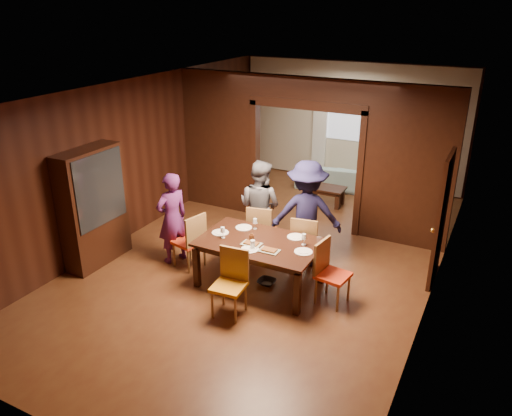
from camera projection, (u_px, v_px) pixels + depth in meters
The scene contains 32 objects.
floor at pixel (269, 255), 8.83m from camera, with size 9.00×9.00×0.00m, color #522917.
ceiling at pixel (271, 90), 7.71m from camera, with size 5.50×9.00×0.02m, color silver.
room_walls at pixel (311, 147), 9.80m from camera, with size 5.52×9.01×2.90m.
person_purple at pixel (172, 218), 8.37m from camera, with size 0.58×0.38×1.59m, color #59205F.
person_grey at pixel (260, 206), 8.74m from camera, with size 0.81×0.63×1.67m, color slate.
person_navy at pixel (307, 214), 8.26m from camera, with size 1.18×0.68×1.82m, color #19183C.
sofa at pixel (337, 177), 11.90m from camera, with size 1.91×0.75×0.56m, color #92BCBF.
serving_bowl at pixel (267, 239), 7.63m from camera, with size 0.29×0.29×0.07m, color black.
dining_table at pixel (260, 263), 7.79m from camera, with size 1.85×1.15×0.76m, color black.
coffee_table at pixel (326, 196), 10.98m from camera, with size 0.80×0.50×0.40m, color black.
chair_left at pixel (188, 240), 8.31m from camera, with size 0.44×0.44×0.97m, color red, non-canonical shape.
chair_right at pixel (333, 274), 7.28m from camera, with size 0.44×0.44×0.97m, color red, non-canonical shape.
chair_far_l at pixel (262, 230), 8.67m from camera, with size 0.44×0.44×0.97m, color #CD4413, non-canonical shape.
chair_far_r at pixel (306, 242), 8.24m from camera, with size 0.44×0.44×0.97m, color orange, non-canonical shape.
chair_near at pixel (229, 285), 7.00m from camera, with size 0.44×0.44×0.97m, color orange, non-canonical shape.
hutch at pixel (93, 207), 8.28m from camera, with size 0.40×1.20×2.00m, color black.
door_right at pixel (441, 219), 7.70m from camera, with size 0.06×0.90×2.10m, color black.
window_far at pixel (351, 113), 11.82m from camera, with size 1.20×0.03×1.30m, color silver.
curtain_left at pixel (320, 129), 12.27m from camera, with size 0.35×0.06×2.40m, color white.
curtain_right at pixel (380, 136), 11.64m from camera, with size 0.35×0.06×2.40m, color white.
plate_left at pixel (220, 233), 7.92m from camera, with size 0.27×0.27×0.01m, color silver.
plate_far_l at pixel (244, 228), 8.09m from camera, with size 0.27×0.27×0.01m, color silver.
plate_far_r at pixel (296, 237), 7.77m from camera, with size 0.27×0.27×0.01m, color white.
plate_right at pixel (303, 252), 7.31m from camera, with size 0.27×0.27×0.01m, color white.
plate_near at pixel (250, 249), 7.39m from camera, with size 0.27×0.27×0.01m, color silver.
platter_a at pixel (251, 243), 7.54m from camera, with size 0.30×0.20×0.04m, color gray.
platter_b at pixel (269, 250), 7.34m from camera, with size 0.30×0.20×0.04m, color gray.
wineglass_left at pixel (223, 233), 7.72m from camera, with size 0.08×0.08×0.18m, color silver, non-canonical shape.
wineglass_far at pixel (255, 224), 8.03m from camera, with size 0.08×0.08×0.18m, color silver, non-canonical shape.
wineglass_right at pixel (304, 239), 7.50m from camera, with size 0.08×0.08×0.18m, color white, non-canonical shape.
tumbler at pixel (253, 245), 7.39m from camera, with size 0.07×0.07×0.14m, color white.
condiment_jar at pixel (252, 237), 7.67m from camera, with size 0.08×0.08×0.11m, color #4D2712, non-canonical shape.
Camera 1 is at (3.37, -7.07, 4.17)m, focal length 35.00 mm.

